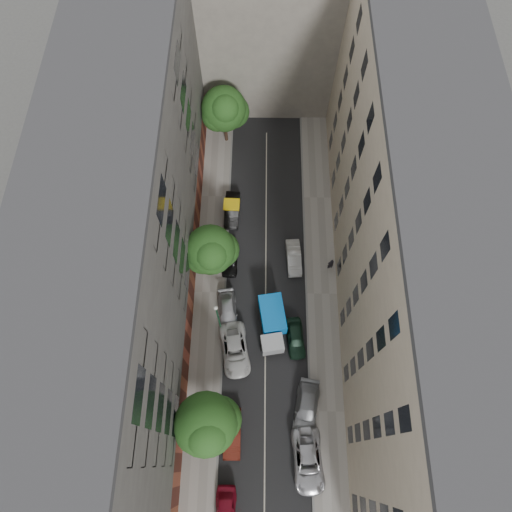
{
  "coord_description": "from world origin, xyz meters",
  "views": [
    {
      "loc": [
        -0.73,
        -15.14,
        42.38
      ],
      "look_at": [
        -0.97,
        1.31,
        6.0
      ],
      "focal_mm": 32.0,
      "sensor_mm": 36.0,
      "label": 1
    }
  ],
  "objects_px": {
    "car_right_1": "(306,408)",
    "car_right_3": "(294,258)",
    "car_right_2": "(296,338)",
    "tree_near": "(207,425)",
    "tree_far": "(225,110)",
    "lamp_post": "(218,316)",
    "car_left_1": "(232,434)",
    "car_left_4": "(230,259)",
    "tarp_truck": "(272,323)",
    "car_right_0": "(308,461)",
    "car_left_5": "(232,210)",
    "tree_mid": "(211,251)",
    "car_left_2": "(235,350)",
    "pedestrian": "(331,264)",
    "car_left_3": "(228,312)"
  },
  "relations": [
    {
      "from": "car_right_0",
      "to": "lamp_post",
      "type": "height_order",
      "value": "lamp_post"
    },
    {
      "from": "tree_far",
      "to": "lamp_post",
      "type": "bearing_deg",
      "value": -89.21
    },
    {
      "from": "car_left_5",
      "to": "car_right_2",
      "type": "bearing_deg",
      "value": -63.33
    },
    {
      "from": "car_right_2",
      "to": "tree_near",
      "type": "relative_size",
      "value": 0.52
    },
    {
      "from": "lamp_post",
      "to": "car_right_0",
      "type": "bearing_deg",
      "value": -55.41
    },
    {
      "from": "car_right_0",
      "to": "car_right_2",
      "type": "height_order",
      "value": "car_right_0"
    },
    {
      "from": "car_left_4",
      "to": "car_right_1",
      "type": "height_order",
      "value": "car_right_1"
    },
    {
      "from": "car_right_3",
      "to": "lamp_post",
      "type": "bearing_deg",
      "value": -137.73
    },
    {
      "from": "car_left_5",
      "to": "tree_mid",
      "type": "height_order",
      "value": "tree_mid"
    },
    {
      "from": "tree_far",
      "to": "car_right_0",
      "type": "bearing_deg",
      "value": -76.41
    },
    {
      "from": "car_left_4",
      "to": "car_right_0",
      "type": "relative_size",
      "value": 0.73
    },
    {
      "from": "car_right_3",
      "to": "lamp_post",
      "type": "distance_m",
      "value": 10.72
    },
    {
      "from": "car_right_2",
      "to": "car_left_3",
      "type": "bearing_deg",
      "value": 153.1
    },
    {
      "from": "car_left_2",
      "to": "car_right_3",
      "type": "height_order",
      "value": "car_left_2"
    },
    {
      "from": "car_left_5",
      "to": "car_left_4",
      "type": "bearing_deg",
      "value": -88.54
    },
    {
      "from": "car_right_2",
      "to": "tree_near",
      "type": "xyz_separation_m",
      "value": [
        -7.33,
        -8.04,
        4.37
      ]
    },
    {
      "from": "car_right_0",
      "to": "tree_far",
      "type": "bearing_deg",
      "value": 99.49
    },
    {
      "from": "car_right_1",
      "to": "car_right_3",
      "type": "bearing_deg",
      "value": 102.46
    },
    {
      "from": "car_right_0",
      "to": "car_right_2",
      "type": "bearing_deg",
      "value": 90.3
    },
    {
      "from": "car_left_1",
      "to": "lamp_post",
      "type": "relative_size",
      "value": 0.63
    },
    {
      "from": "car_left_1",
      "to": "car_right_2",
      "type": "distance_m",
      "value": 10.07
    },
    {
      "from": "tree_mid",
      "to": "tree_far",
      "type": "xyz_separation_m",
      "value": [
        0.55,
        16.2,
        0.38
      ]
    },
    {
      "from": "car_right_1",
      "to": "car_right_2",
      "type": "height_order",
      "value": "car_right_1"
    },
    {
      "from": "tarp_truck",
      "to": "car_right_1",
      "type": "bearing_deg",
      "value": -77.22
    },
    {
      "from": "car_left_1",
      "to": "tree_mid",
      "type": "relative_size",
      "value": 0.61
    },
    {
      "from": "tarp_truck",
      "to": "car_right_0",
      "type": "xyz_separation_m",
      "value": [
        3.0,
        -11.57,
        -0.61
      ]
    },
    {
      "from": "car_right_3",
      "to": "tree_near",
      "type": "bearing_deg",
      "value": -118.19
    },
    {
      "from": "car_left_2",
      "to": "car_right_0",
      "type": "distance_m",
      "value": 11.21
    },
    {
      "from": "car_left_1",
      "to": "car_right_0",
      "type": "height_order",
      "value": "car_right_0"
    },
    {
      "from": "car_left_2",
      "to": "car_left_3",
      "type": "relative_size",
      "value": 1.19
    },
    {
      "from": "car_left_3",
      "to": "car_right_0",
      "type": "relative_size",
      "value": 0.82
    },
    {
      "from": "car_left_2",
      "to": "pedestrian",
      "type": "distance_m",
      "value": 12.59
    },
    {
      "from": "lamp_post",
      "to": "tree_near",
      "type": "bearing_deg",
      "value": -92.13
    },
    {
      "from": "car_left_2",
      "to": "car_right_2",
      "type": "distance_m",
      "value": 5.73
    },
    {
      "from": "car_left_3",
      "to": "pedestrian",
      "type": "bearing_deg",
      "value": 18.71
    },
    {
      "from": "car_left_4",
      "to": "car_right_0",
      "type": "bearing_deg",
      "value": -67.04
    },
    {
      "from": "lamp_post",
      "to": "car_left_2",
      "type": "bearing_deg",
      "value": -56.44
    },
    {
      "from": "tree_mid",
      "to": "tree_far",
      "type": "relative_size",
      "value": 0.93
    },
    {
      "from": "tarp_truck",
      "to": "car_left_3",
      "type": "relative_size",
      "value": 1.27
    },
    {
      "from": "car_right_3",
      "to": "tree_near",
      "type": "relative_size",
      "value": 0.52
    },
    {
      "from": "car_left_4",
      "to": "car_right_0",
      "type": "distance_m",
      "value": 19.76
    },
    {
      "from": "car_left_2",
      "to": "car_right_2",
      "type": "relative_size",
      "value": 1.32
    },
    {
      "from": "car_left_1",
      "to": "tree_near",
      "type": "bearing_deg",
      "value": 168.58
    },
    {
      "from": "car_left_2",
      "to": "tree_far",
      "type": "height_order",
      "value": "tree_far"
    },
    {
      "from": "tarp_truck",
      "to": "car_left_4",
      "type": "distance_m",
      "value": 8.04
    },
    {
      "from": "car_left_1",
      "to": "tree_far",
      "type": "xyz_separation_m",
      "value": [
        -1.7,
        31.5,
        4.32
      ]
    },
    {
      "from": "car_left_1",
      "to": "tree_far",
      "type": "bearing_deg",
      "value": 92.5
    },
    {
      "from": "lamp_post",
      "to": "car_left_4",
      "type": "bearing_deg",
      "value": 85.16
    },
    {
      "from": "tarp_truck",
      "to": "lamp_post",
      "type": "distance_m",
      "value": 5.6
    },
    {
      "from": "car_left_1",
      "to": "car_left_4",
      "type": "relative_size",
      "value": 1.08
    }
  ]
}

